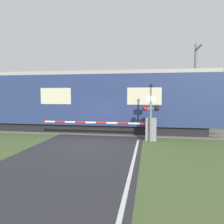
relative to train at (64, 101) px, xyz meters
name	(u,v)px	position (x,y,z in m)	size (l,w,h in m)	color
ground_plane	(92,143)	(3.05, -3.62, -2.12)	(80.00, 80.00, 0.00)	#4C6033
track_bed	(105,131)	(3.05, 0.00, -2.10)	(36.00, 3.20, 0.13)	slate
train	(64,101)	(0.00, 0.00, 0.00)	(21.02, 2.74, 4.15)	black
crossing_barrier	(140,128)	(5.60, -2.50, -1.42)	(6.81, 0.44, 1.29)	gray
signal_post	(151,109)	(6.17, -2.89, -0.31)	(0.94, 0.26, 3.17)	gray
catenary_pole	(195,86)	(9.36, 1.75, 1.13)	(0.20, 1.90, 6.21)	slate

